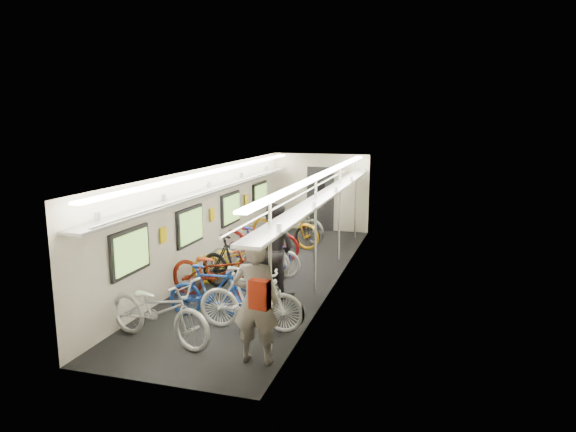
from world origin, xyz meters
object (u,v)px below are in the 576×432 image
Objects in this scene: passenger_mid at (274,249)px; backpack at (260,294)px; bicycle_1 at (212,292)px; passenger_near at (256,301)px; bicycle_0 at (159,310)px.

backpack is at bearing 120.03° from passenger_mid.
backpack is (0.95, -3.51, 0.35)m from passenger_mid.
bicycle_1 is 4.22× the size of backpack.
bicycle_1 is 2.71m from backpack.
backpack is at bearing -147.67° from bicycle_1.
passenger_near is 2.92m from passenger_mid.
passenger_mid is at bearing -30.09° from bicycle_1.
backpack is (1.61, -2.03, 0.80)m from bicycle_1.
bicycle_1 is 1.69m from passenger_mid.
bicycle_0 is 5.34× the size of backpack.
passenger_near reaches higher than bicycle_1.
bicycle_1 is 0.87× the size of passenger_near.
bicycle_0 is 1.22m from bicycle_1.
passenger_near is at bearing 117.76° from passenger_mid.
passenger_near is at bearing 120.88° from backpack.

